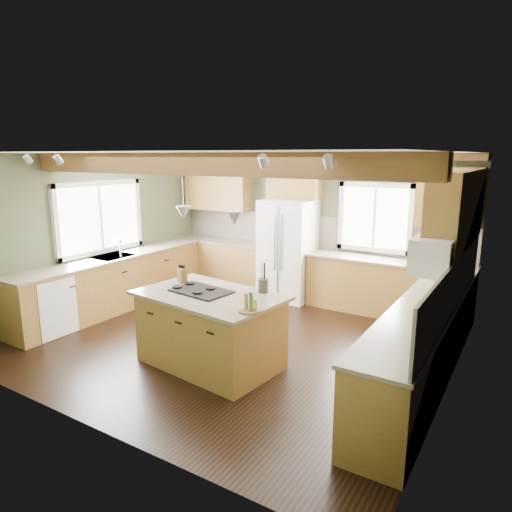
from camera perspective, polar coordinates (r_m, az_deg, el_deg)
The scene contains 37 objects.
floor at distance 6.61m, azimuth -2.53°, elevation -10.41°, with size 5.60×5.60×0.00m, color black.
ceiling at distance 6.09m, azimuth -2.76°, elevation 12.77°, with size 5.60×5.60×0.00m, color silver.
wall_back at distance 8.37m, azimuth 7.07°, elevation 3.67°, with size 5.60×5.60×0.00m, color #485038.
wall_left at distance 8.11m, azimuth -19.23°, elevation 2.79°, with size 5.00×5.00×0.00m, color #485038.
wall_right at distance 5.22m, azimuth 23.70°, elevation -2.66°, with size 5.00×5.00×0.00m, color #485038.
ceiling_beam at distance 5.45m, azimuth -7.61°, elevation 11.34°, with size 5.55×0.26×0.26m, color brown.
soffit_trim at distance 8.18m, azimuth 7.01°, elevation 12.20°, with size 5.55×0.20×0.10m, color brown.
backsplash_back at distance 8.37m, azimuth 7.01°, elevation 3.05°, with size 5.58×0.03×0.58m, color brown.
backsplash_right at distance 5.29m, azimuth 23.53°, elevation -3.46°, with size 0.03×3.70×0.58m, color brown.
base_cab_back_left at distance 9.17m, azimuth -4.08°, elevation -0.97°, with size 2.02×0.60×0.88m, color brown.
counter_back_left at distance 9.07m, azimuth -4.13°, elevation 1.85°, with size 2.06×0.64×0.04m, color #4E4639.
base_cab_back_right at distance 7.78m, azimuth 15.99°, elevation -3.90°, with size 2.62×0.60×0.88m, color brown.
counter_back_right at distance 7.66m, azimuth 16.19°, elevation -0.59°, with size 2.66×0.64×0.04m, color #4E4639.
base_cab_left at distance 8.10m, azimuth -17.18°, elevation -3.33°, with size 0.60×3.70×0.88m, color brown.
counter_left at distance 7.99m, azimuth -17.39°, elevation -0.15°, with size 0.64×3.74×0.04m, color #4E4639.
base_cab_right at distance 5.58m, azimuth 19.90°, elevation -10.73°, with size 0.60×3.70×0.88m, color brown.
counter_right at distance 5.42m, azimuth 20.26°, elevation -6.24°, with size 0.64×3.74×0.04m, color #4E4639.
upper_cab_back_left at distance 9.16m, azimuth -4.80°, elevation 8.57°, with size 1.40×0.35×0.90m, color brown.
upper_cab_over_fridge at distance 8.25m, azimuth 4.80°, elevation 9.54°, with size 0.96×0.35×0.70m, color brown.
upper_cab_right at distance 6.01m, azimuth 23.86°, elevation 5.52°, with size 0.35×2.20×0.90m, color brown.
upper_cab_back_corner at distance 7.46m, azimuth 22.98°, elevation 6.75°, with size 0.90×0.35×0.90m, color brown.
window_left at distance 8.09m, azimuth -19.00°, elevation 4.57°, with size 0.04×1.60×1.05m, color white.
window_back at distance 7.91m, azimuth 14.66°, elevation 4.68°, with size 1.10×0.04×1.00m, color white.
sink at distance 7.99m, azimuth -17.39°, elevation -0.12°, with size 0.50×0.65×0.03m, color #262628.
faucet at distance 7.82m, azimuth -16.59°, elevation 0.77°, with size 0.02×0.02×0.28m, color #B2B2B7.
dishwasher at distance 7.35m, azimuth -24.76°, elevation -5.63°, with size 0.60×0.60×0.84m, color white.
oven at distance 4.44m, azimuth 16.05°, elevation -16.85°, with size 0.60×0.72×0.84m, color white.
microwave at distance 5.15m, azimuth 21.45°, elevation 0.20°, with size 0.40×0.70×0.38m, color white.
pendant_left at distance 5.68m, azimuth -9.05°, elevation 5.37°, with size 0.18×0.18×0.16m, color #B2B2B7.
pendant_right at distance 5.11m, azimuth -2.75°, elevation 4.72°, with size 0.18×0.18×0.16m, color #B2B2B7.
refrigerator at distance 8.23m, azimuth 3.99°, elevation 0.76°, with size 0.90×0.74×1.80m, color white.
island at distance 5.75m, azimuth -5.74°, elevation -9.30°, with size 1.65×1.01×0.88m, color brown.
island_top at distance 5.60m, azimuth -5.84°, elevation -4.92°, with size 1.76×1.12×0.04m, color #4E4639.
cooktop at distance 5.68m, azimuth -6.84°, elevation -4.37°, with size 0.72×0.48×0.02m, color black.
knife_block at distance 6.09m, azimuth -9.23°, elevation -2.43°, with size 0.12×0.09×0.20m, color brown.
utensil_crock at distance 5.60m, azimuth 0.88°, elevation -3.72°, with size 0.13×0.13×0.17m, color #3E3531.
bottle_tray at distance 4.92m, azimuth -0.93°, elevation -5.77°, with size 0.23×0.23×0.22m, color brown, non-canonical shape.
Camera 1 is at (3.44, -5.02, 2.57)m, focal length 32.00 mm.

